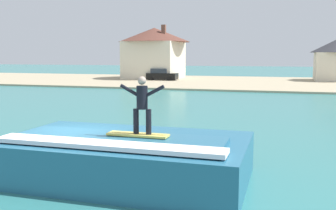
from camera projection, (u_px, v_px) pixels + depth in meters
ground_plane at (75, 171)px, 12.48m from camera, size 260.00×260.00×0.00m
wave_crest at (125, 157)px, 11.61m from camera, size 7.25×4.23×1.41m
surfboard at (138, 135)px, 11.15m from camera, size 1.82×0.47×0.06m
surfer at (142, 102)px, 10.99m from camera, size 1.34×0.32×1.66m
shoreline_bank at (236, 82)px, 52.94m from camera, size 120.00×26.68×0.20m
car_near_shore at (162, 75)px, 55.73m from camera, size 4.36×2.26×1.86m
house_with_chimney at (154, 51)px, 59.67m from camera, size 11.08×11.08×8.30m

